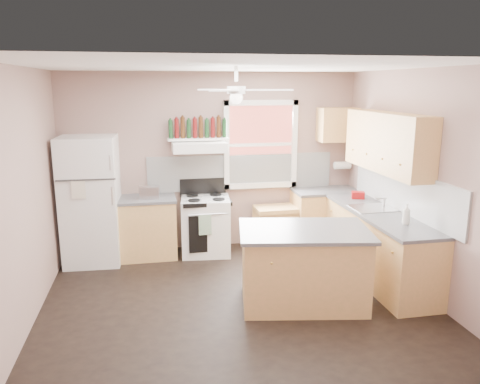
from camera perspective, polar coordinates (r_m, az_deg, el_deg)
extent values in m
plane|color=black|center=(5.73, -0.42, -13.00)|extent=(4.50, 4.50, 0.00)
plane|color=white|center=(5.16, -0.47, 15.10)|extent=(4.50, 4.50, 0.00)
cube|color=#8A6B62|center=(7.25, -3.39, 3.74)|extent=(4.50, 0.05, 2.70)
cube|color=#8A6B62|center=(6.11, 21.03, 1.17)|extent=(0.05, 4.00, 2.70)
cube|color=#8A6B62|center=(5.36, -25.09, -0.75)|extent=(0.05, 4.00, 2.70)
cube|color=white|center=(7.31, 0.17, 2.45)|extent=(2.90, 0.03, 0.55)
cube|color=white|center=(6.38, 19.19, 0.16)|extent=(0.03, 2.60, 0.55)
cube|color=maroon|center=(7.30, 2.50, 5.80)|extent=(1.00, 0.02, 1.20)
cube|color=white|center=(7.28, 2.55, 5.78)|extent=(1.16, 0.07, 1.36)
cube|color=white|center=(6.95, -17.70, -0.98)|extent=(0.80, 0.78, 1.82)
cube|color=tan|center=(7.08, -11.49, -4.38)|extent=(0.90, 0.60, 0.86)
cube|color=#4B4B4D|center=(6.96, -11.66, -0.84)|extent=(0.92, 0.62, 0.04)
cube|color=silver|center=(6.85, -11.01, -0.08)|extent=(0.29, 0.17, 0.18)
cube|color=white|center=(7.09, -4.19, -4.11)|extent=(0.77, 0.71, 0.86)
cube|color=white|center=(6.91, -5.01, 5.53)|extent=(0.78, 0.50, 0.14)
cube|color=white|center=(7.02, -5.13, 6.46)|extent=(0.90, 0.26, 0.03)
cube|color=tan|center=(7.36, 4.43, -4.30)|extent=(0.67, 0.46, 0.66)
cube|color=tan|center=(7.57, 10.31, -3.19)|extent=(1.00, 0.60, 0.86)
cube|color=tan|center=(6.44, 16.49, -6.42)|extent=(0.60, 2.20, 0.86)
cube|color=#4B4B4D|center=(7.46, 10.45, 0.14)|extent=(1.02, 0.62, 0.04)
cube|color=#4B4B4D|center=(6.30, 16.67, -2.56)|extent=(0.62, 2.22, 0.04)
cube|color=silver|center=(6.47, 15.87, -1.98)|extent=(0.55, 0.45, 0.03)
cylinder|color=silver|center=(6.53, 17.16, -1.26)|extent=(0.03, 0.03, 0.14)
cube|color=tan|center=(6.37, 17.49, 5.81)|extent=(0.33, 1.80, 0.76)
cube|color=tan|center=(7.50, 11.84, 8.04)|extent=(0.60, 0.33, 0.52)
cylinder|color=white|center=(7.66, 12.36, 3.20)|extent=(0.26, 0.12, 0.12)
cube|color=tan|center=(5.55, 7.71, -9.15)|extent=(1.52, 1.10, 0.86)
cube|color=#4B4B4D|center=(5.40, 7.85, -4.72)|extent=(1.61, 1.20, 0.04)
cylinder|color=white|center=(5.15, -0.47, 12.32)|extent=(0.20, 0.20, 0.08)
imported|color=silver|center=(5.83, 19.63, -2.55)|extent=(0.14, 0.14, 0.25)
cube|color=#A20D0F|center=(6.97, 14.19, -0.37)|extent=(0.21, 0.17, 0.10)
cylinder|color=#143819|center=(6.97, -8.46, 7.57)|extent=(0.06, 0.06, 0.27)
cylinder|color=#590F0F|center=(6.97, -7.72, 7.68)|extent=(0.06, 0.06, 0.29)
cylinder|color=#3F230F|center=(6.98, -6.99, 7.78)|extent=(0.06, 0.06, 0.31)
cylinder|color=#143819|center=(6.99, -6.25, 7.64)|extent=(0.06, 0.06, 0.27)
cylinder|color=#590F0F|center=(7.00, -5.52, 7.75)|extent=(0.06, 0.06, 0.29)
cylinder|color=#3F230F|center=(7.00, -4.79, 7.85)|extent=(0.06, 0.06, 0.31)
cylinder|color=#143819|center=(7.02, -4.06, 7.71)|extent=(0.06, 0.06, 0.27)
cylinder|color=#590F0F|center=(7.03, -3.34, 7.81)|extent=(0.06, 0.06, 0.29)
cylinder|color=#3F230F|center=(7.04, -2.62, 7.91)|extent=(0.06, 0.06, 0.31)
cylinder|color=#143819|center=(7.05, -1.89, 7.76)|extent=(0.06, 0.06, 0.27)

